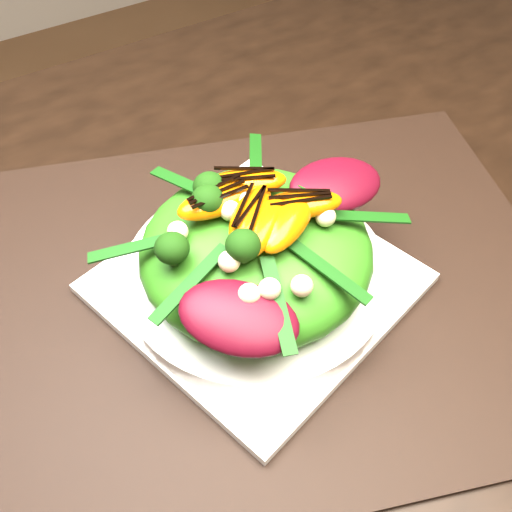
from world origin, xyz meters
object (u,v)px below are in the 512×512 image
lettuce_mound (256,251)px  dining_table (246,305)px  orange_segment (225,220)px  plate_base (256,283)px  placemat (256,287)px  salad_bowl (256,273)px

lettuce_mound → dining_table: bearing=167.9°
orange_segment → lettuce_mound: bearing=-21.4°
plate_base → orange_segment: (-0.02, 0.01, 0.08)m
dining_table → placemat: 0.02m
placemat → salad_bowl: 0.02m
placemat → lettuce_mound: (0.00, 0.00, 0.05)m
dining_table → salad_bowl: (0.01, -0.00, 0.04)m
placemat → plate_base: bearing=0.0°
salad_bowl → orange_segment: (-0.02, 0.01, 0.07)m
dining_table → orange_segment: bearing=152.3°
placemat → salad_bowl: bearing=0.0°
dining_table → orange_segment: (-0.01, 0.01, 0.11)m
salad_bowl → lettuce_mound: 0.03m
dining_table → salad_bowl: dining_table is taller
placemat → orange_segment: 0.09m
salad_bowl → orange_segment: bearing=158.6°
salad_bowl → orange_segment: orange_segment is taller
salad_bowl → plate_base: bearing=0.0°
orange_segment → placemat: bearing=-21.4°
placemat → salad_bowl: (0.00, 0.00, 0.02)m
plate_base → lettuce_mound: 0.04m
salad_bowl → orange_segment: size_ratio=3.32×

